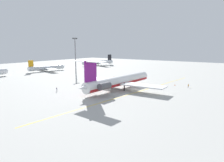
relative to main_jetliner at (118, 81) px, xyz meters
The scene contains 10 objects.
ground 7.63m from the main_jetliner, 50.59° to the right, with size 346.72×346.72×0.00m, color #ADADA8.
main_jetliner is the anchor object (origin of this frame).
airliner_mid_right 81.63m from the main_jetliner, 73.17° to the left, with size 28.58×28.45×8.57m.
airliner_far_right 108.74m from the main_jetliner, 44.05° to the left, with size 33.15×33.25×10.15m.
ground_crew_near_nose 25.39m from the main_jetliner, 133.08° to the left, with size 0.27×0.43×1.68m.
ground_crew_near_tail 31.87m from the main_jetliner, 47.68° to the right, with size 0.26×0.38×1.65m.
safety_cone_nose 34.26m from the main_jetliner, 37.20° to the left, with size 0.40×0.40×0.55m, color #EA590F.
safety_cone_wingtip 28.61m from the main_jetliner, 37.02° to the right, with size 0.40×0.40×0.55m, color #EA590F.
taxiway_centreline 9.77m from the main_jetliner, 81.92° to the right, with size 97.66×0.36×0.01m, color gold.
light_mast 58.53m from the main_jetliner, 63.06° to the left, with size 4.00×0.70×23.67m.
Camera 1 is at (-73.37, -40.59, 18.18)m, focal length 31.93 mm.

